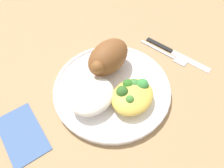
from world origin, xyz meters
name	(u,v)px	position (x,y,z in m)	size (l,w,h in m)	color
ground_plane	(112,91)	(0.00, 0.00, 0.00)	(2.00, 2.00, 0.00)	#A6835A
plate	(112,89)	(0.00, 0.00, 0.01)	(0.28, 0.28, 0.02)	white
roasted_chicken	(108,58)	(-0.04, -0.04, 0.06)	(0.12, 0.07, 0.08)	brown
rice_pile	(92,96)	(0.06, -0.01, 0.04)	(0.11, 0.09, 0.04)	white
mac_cheese_with_broccoli	(132,95)	(0.00, 0.06, 0.04)	(0.10, 0.09, 0.04)	#E5C04D
fork	(166,53)	(-0.19, 0.03, 0.00)	(0.02, 0.14, 0.01)	#B2B2B7
knife	(172,51)	(-0.21, 0.04, 0.00)	(0.02, 0.19, 0.01)	black
napkin	(22,134)	(0.21, -0.07, 0.00)	(0.08, 0.13, 0.00)	#47669E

